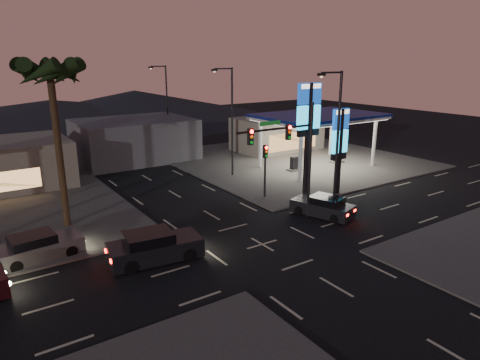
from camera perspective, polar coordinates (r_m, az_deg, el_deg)
ground at (r=25.99m, az=2.97°, el=-8.57°), size 140.00×140.00×0.00m
corner_lot_ne at (r=47.40m, az=6.81°, el=2.74°), size 24.00×24.00×0.12m
gas_station at (r=43.62m, az=10.48°, el=8.16°), size 12.20×8.20×5.47m
convenience_store at (r=52.04m, az=4.95°, el=6.15°), size 10.00×6.00×4.00m
pylon_sign_tall at (r=33.65m, az=9.14°, el=8.25°), size 2.20×0.35×9.00m
pylon_sign_short at (r=34.97m, az=13.15°, el=5.44°), size 1.60×0.35×7.00m
traffic_signal_mast at (r=28.12m, az=6.82°, el=4.45°), size 6.10×0.39×8.00m
pedestal_signal at (r=33.47m, az=3.38°, el=2.34°), size 0.32×0.39×4.30m
streetlight_near at (r=29.41m, az=12.63°, el=5.65°), size 2.14×0.25×10.00m
streetlight_mid at (r=39.36m, az=-1.31°, el=8.53°), size 2.14×0.25×10.00m
streetlight_far at (r=51.61m, az=-9.90°, el=10.06°), size 2.14×0.25×10.00m
palm_a at (r=28.84m, az=-23.93°, el=11.94°), size 4.41×4.41×10.86m
building_far_mid at (r=48.46m, az=-13.89°, el=5.26°), size 12.00×9.00×4.40m
hill_right at (r=84.50m, az=-13.82°, el=9.83°), size 50.00×50.00×5.00m
hill_center at (r=80.58m, az=-23.90°, el=8.31°), size 60.00×60.00×4.00m
car_lane_a_front at (r=24.21m, az=-11.43°, el=-8.76°), size 5.34×2.68×1.69m
car_lane_b_front at (r=26.38m, az=-25.35°, el=-8.14°), size 4.75×2.36×1.50m
suv_station at (r=30.82m, az=11.05°, el=-3.51°), size 3.06×4.68×1.45m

